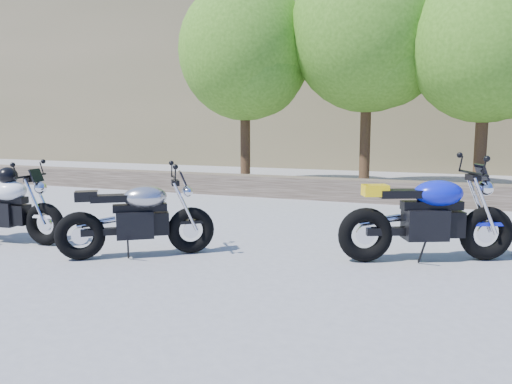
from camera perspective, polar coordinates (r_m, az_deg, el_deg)
ground at (r=6.84m, az=-4.60°, el=-7.22°), size 90.00×90.00×0.00m
stone_wall at (r=11.90m, az=6.86°, el=0.41°), size 22.00×0.55×0.50m
hillside at (r=34.43m, az=21.86°, el=16.85°), size 80.00×30.00×15.00m
tree_decid_left at (r=14.23m, az=-0.95°, el=15.33°), size 3.67×3.67×5.62m
tree_decid_mid at (r=13.82m, az=13.11°, el=17.06°), size 4.08×4.08×6.24m
tree_decid_right at (r=13.03m, az=25.35°, el=14.70°), size 3.54×3.54×5.41m
silver_bike at (r=6.84m, az=-13.37°, el=-3.02°), size 1.80×1.33×1.05m
white_bike at (r=8.36m, az=-26.98°, el=-1.39°), size 2.06×0.65×1.14m
blue_bike at (r=6.80m, az=19.07°, el=-2.84°), size 2.18×1.13×1.16m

